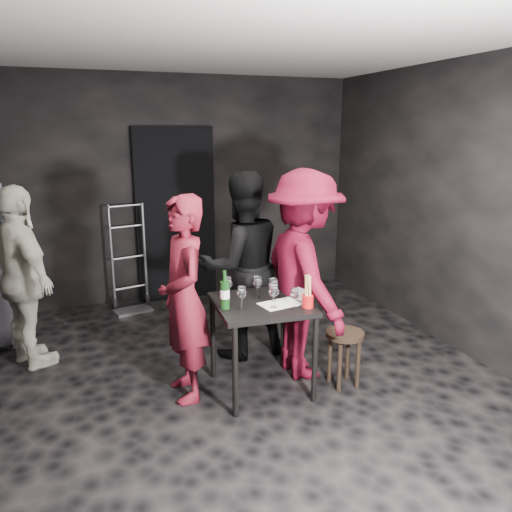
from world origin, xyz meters
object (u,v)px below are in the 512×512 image
object	(u,v)px
stool	(344,344)
server_red	(184,292)
wine_bottle	(225,294)
breadstick_cup	(308,292)
woman_black	(242,253)
bystander_cream	(22,271)
hand_truck	(131,291)
man_maroon	(304,257)
tasting_table	(262,314)

from	to	relation	value
stool	server_red	distance (m)	1.38
wine_bottle	breadstick_cup	size ratio (longest dim) A/B	1.09
woman_black	bystander_cream	bearing A→B (deg)	-16.47
hand_truck	stool	size ratio (longest dim) A/B	2.65
woman_black	stool	bearing A→B (deg)	120.48
server_red	breadstick_cup	size ratio (longest dim) A/B	6.33
breadstick_cup	wine_bottle	bearing A→B (deg)	162.59
woman_black	man_maroon	xyz separation A→B (m)	(0.38, -0.54, 0.06)
hand_truck	man_maroon	bearing A→B (deg)	-72.82
bystander_cream	stool	bearing A→B (deg)	-145.98
man_maroon	breadstick_cup	distance (m)	0.44
hand_truck	breadstick_cup	bearing A→B (deg)	-79.64
tasting_table	breadstick_cup	xyz separation A→B (m)	(0.29, -0.23, 0.22)
tasting_table	server_red	bearing A→B (deg)	169.17
server_red	stool	bearing A→B (deg)	74.58
hand_truck	wine_bottle	xyz separation A→B (m)	(0.50, -2.29, 0.64)
woman_black	server_red	bearing A→B (deg)	37.24
server_red	woman_black	size ratio (longest dim) A/B	0.88
hand_truck	man_maroon	distance (m)	2.56
woman_black	man_maroon	world-z (taller)	man_maroon
tasting_table	bystander_cream	bearing A→B (deg)	148.91
stool	server_red	world-z (taller)	server_red
hand_truck	bystander_cream	distance (m)	1.66
woman_black	breadstick_cup	distance (m)	0.96
hand_truck	bystander_cream	xyz separation A→B (m)	(-0.99, -1.16, 0.65)
woman_black	wine_bottle	world-z (taller)	woman_black
wine_bottle	bystander_cream	bearing A→B (deg)	142.97
server_red	tasting_table	bearing A→B (deg)	76.21
stool	breadstick_cup	bearing A→B (deg)	-170.37
stool	bystander_cream	world-z (taller)	bystander_cream
breadstick_cup	man_maroon	bearing A→B (deg)	69.43
hand_truck	bystander_cream	size ratio (longest dim) A/B	0.71
tasting_table	bystander_cream	world-z (taller)	bystander_cream
hand_truck	bystander_cream	world-z (taller)	bystander_cream
bystander_cream	server_red	bearing A→B (deg)	-157.88
server_red	bystander_cream	distance (m)	1.56
tasting_table	woman_black	size ratio (longest dim) A/B	0.38
hand_truck	breadstick_cup	xyz separation A→B (m)	(1.10, -2.47, 0.65)
woman_black	bystander_cream	xyz separation A→B (m)	(-1.86, 0.39, -0.10)
stool	bystander_cream	size ratio (longest dim) A/B	0.27
stool	man_maroon	xyz separation A→B (m)	(-0.23, 0.32, 0.67)
hand_truck	tasting_table	xyz separation A→B (m)	(0.81, -2.25, 0.43)
stool	breadstick_cup	distance (m)	0.63
man_maroon	breadstick_cup	world-z (taller)	man_maroon
man_maroon	wine_bottle	xyz separation A→B (m)	(-0.74, -0.20, -0.17)
tasting_table	wine_bottle	xyz separation A→B (m)	(-0.31, -0.04, 0.21)
tasting_table	breadstick_cup	world-z (taller)	breadstick_cup
server_red	breadstick_cup	world-z (taller)	server_red
stool	man_maroon	distance (m)	0.78
bystander_cream	wine_bottle	size ratio (longest dim) A/B	5.92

